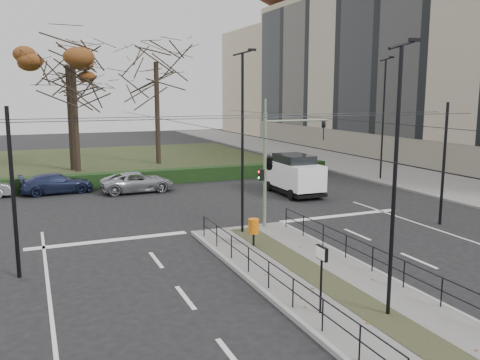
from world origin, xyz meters
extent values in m
plane|color=black|center=(0.00, 0.00, 0.00)|extent=(140.00, 140.00, 0.00)
cube|color=slate|center=(0.00, -2.50, 0.07)|extent=(4.40, 15.00, 0.14)
cube|color=slate|center=(18.00, 22.00, 0.07)|extent=(8.00, 90.00, 0.14)
cube|color=black|center=(-6.00, 32.00, 0.05)|extent=(38.00, 26.00, 0.10)
cube|color=black|center=(-6.00, 18.60, 0.50)|extent=(38.00, 1.00, 1.00)
cube|color=#C5B18E|center=(28.00, 24.00, 9.00)|extent=(12.00, 52.00, 18.00)
cube|color=black|center=(21.95, 24.00, 9.90)|extent=(0.10, 50.96, 14.76)
cylinder|color=black|center=(-2.05, 4.00, 0.59)|extent=(0.04, 0.04, 0.90)
cylinder|color=black|center=(2.05, 4.00, 0.59)|extent=(0.04, 0.04, 0.90)
cylinder|color=black|center=(-2.05, -2.60, 1.04)|extent=(0.04, 13.20, 0.04)
cylinder|color=black|center=(2.05, -2.60, 1.04)|extent=(0.04, 13.20, 0.04)
cylinder|color=black|center=(-9.60, 2.00, 3.00)|extent=(0.14, 0.14, 6.00)
cylinder|color=black|center=(9.60, 2.00, 3.00)|extent=(0.14, 0.14, 6.00)
cylinder|color=black|center=(0.00, 1.00, 5.50)|extent=(20.00, 0.02, 0.02)
cylinder|color=black|center=(0.00, 3.00, 5.50)|extent=(20.00, 0.02, 0.02)
cylinder|color=black|center=(-3.50, -2.00, 5.30)|extent=(0.02, 34.00, 0.02)
cylinder|color=black|center=(3.50, -2.00, 5.30)|extent=(0.02, 34.00, 0.02)
cylinder|color=slate|center=(1.15, 4.50, 2.85)|extent=(0.17, 0.17, 5.41)
cylinder|color=slate|center=(2.82, 4.50, 5.14)|extent=(3.33, 0.10, 0.10)
imported|color=black|center=(4.27, 4.50, 4.62)|extent=(0.19, 0.22, 0.94)
imported|color=black|center=(1.38, 4.50, 3.26)|extent=(0.92, 2.11, 0.83)
cube|color=black|center=(0.96, 4.50, 2.64)|extent=(0.23, 0.17, 0.52)
sphere|color=#FF0C0C|center=(0.86, 4.50, 2.79)|extent=(0.11, 0.11, 0.11)
sphere|color=#0CE533|center=(0.86, 4.50, 2.51)|extent=(0.11, 0.11, 0.11)
cylinder|color=black|center=(-0.60, 1.85, 0.42)|extent=(0.09, 0.09, 0.56)
cylinder|color=#D3670C|center=(-0.60, 1.85, 0.98)|extent=(0.45, 0.45, 0.62)
cylinder|color=black|center=(-1.50, -4.90, 1.09)|extent=(0.07, 0.07, 1.90)
cube|color=black|center=(-1.50, -4.90, 1.94)|extent=(0.09, 0.52, 0.40)
cube|color=beige|center=(-1.56, -4.90, 1.94)|extent=(0.02, 0.46, 0.33)
cylinder|color=black|center=(0.26, -5.71, 3.91)|extent=(0.11, 0.11, 7.53)
cube|color=black|center=(0.68, -5.71, 7.82)|extent=(0.33, 0.13, 0.09)
cylinder|color=black|center=(-0.20, 4.01, 4.14)|extent=(0.12, 0.12, 8.00)
cube|color=black|center=(0.25, 4.01, 8.29)|extent=(0.35, 0.14, 0.10)
cylinder|color=black|center=(15.12, 13.76, 4.48)|extent=(0.13, 0.13, 8.68)
cube|color=black|center=(15.61, 13.76, 8.99)|extent=(0.38, 0.15, 0.11)
imported|color=#1C2443|center=(-7.52, 17.64, 0.66)|extent=(4.64, 2.16, 1.31)
imported|color=#95979C|center=(-2.59, 16.12, 0.66)|extent=(4.78, 2.25, 1.32)
cube|color=white|center=(6.54, 11.52, 1.27)|extent=(2.04, 4.80, 1.55)
cube|color=black|center=(6.54, 11.52, 2.21)|extent=(1.87, 2.65, 0.72)
cube|color=black|center=(6.54, 11.52, 0.30)|extent=(2.08, 4.90, 0.18)
cylinder|color=black|center=(7.54, 9.93, 0.33)|extent=(0.22, 0.66, 0.66)
cylinder|color=black|center=(5.52, 9.94, 0.33)|extent=(0.22, 0.66, 0.66)
cylinder|color=black|center=(7.55, 13.09, 0.33)|extent=(0.22, 0.66, 0.66)
cylinder|color=black|center=(5.54, 13.10, 0.33)|extent=(0.22, 0.66, 0.66)
cylinder|color=black|center=(-5.72, 27.55, 4.39)|extent=(0.44, 0.44, 8.57)
ellipsoid|color=brown|center=(-5.72, 27.55, 8.67)|extent=(7.63, 7.63, 5.39)
cylinder|color=black|center=(1.82, 28.56, 4.63)|extent=(0.44, 0.44, 9.07)
cylinder|color=black|center=(-5.41, 26.46, 4.64)|extent=(0.44, 0.44, 9.07)
camera|label=1|loc=(-8.95, -16.78, 6.42)|focal=38.00mm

